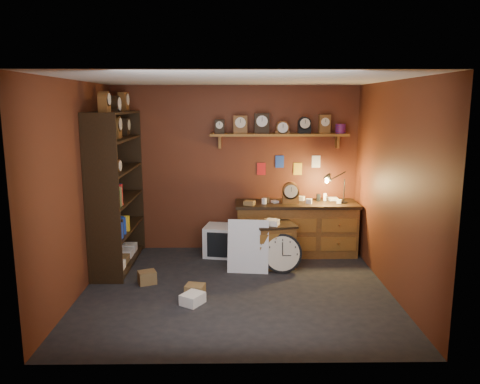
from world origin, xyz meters
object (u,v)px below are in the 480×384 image
Objects in this scene: workbench at (296,225)px; low_cabinet at (275,243)px; big_round_clock at (282,253)px; shelving_unit at (114,183)px.

workbench is 0.73m from low_cabinet.
workbench is at bearing 69.96° from big_round_clock.
shelving_unit is at bearing 165.90° from low_cabinet.
workbench reaches higher than big_round_clock.
shelving_unit is 2.54m from low_cabinet.
low_cabinet is at bearing -123.79° from workbench.
low_cabinet is at bearing -2.46° from shelving_unit.
shelving_unit reaches higher than workbench.
big_round_clock is at bearing -82.07° from low_cabinet.
workbench is 3.43× the size of big_round_clock.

